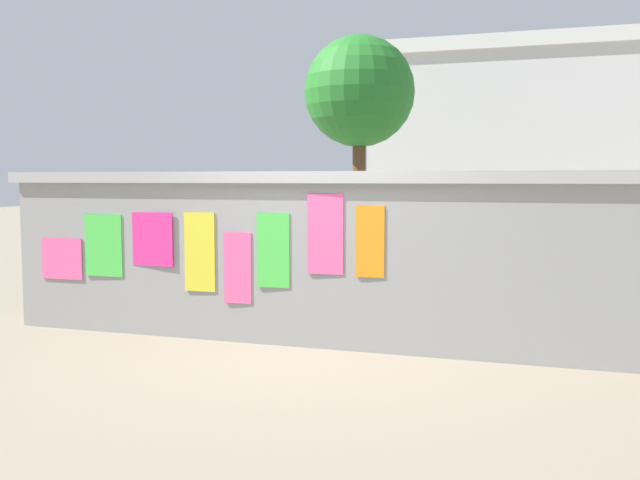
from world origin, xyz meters
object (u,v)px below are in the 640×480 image
(person_bystander, at_px, (321,242))
(tree_roadside, at_px, (359,93))
(auto_rickshaw_truck, at_px, (334,221))
(car_parked, at_px, (544,253))
(motorcycle, at_px, (275,262))
(person_walking, at_px, (165,238))

(person_bystander, height_order, tree_roadside, tree_roadside)
(auto_rickshaw_truck, relative_size, tree_roadside, 0.68)
(car_parked, relative_size, motorcycle, 2.09)
(auto_rickshaw_truck, relative_size, person_walking, 2.30)
(person_walking, height_order, person_bystander, same)
(person_walking, bearing_deg, auto_rickshaw_truck, 84.35)
(car_parked, bearing_deg, motorcycle, 179.64)
(motorcycle, xyz_separation_m, tree_roadside, (-0.95, 8.26, 3.50))
(auto_rickshaw_truck, distance_m, motorcycle, 3.29)
(tree_roadside, bearing_deg, person_walking, -88.15)
(auto_rickshaw_truck, relative_size, person_bystander, 2.30)
(person_bystander, xyz_separation_m, tree_roadside, (-2.40, 10.43, 2.98))
(auto_rickshaw_truck, height_order, person_walking, auto_rickshaw_truck)
(car_parked, bearing_deg, person_walking, -154.39)
(motorcycle, height_order, person_bystander, person_bystander)
(motorcycle, xyz_separation_m, person_bystander, (1.45, -2.17, 0.52))
(person_walking, distance_m, tree_roadside, 10.86)
(car_parked, xyz_separation_m, tree_roadside, (-4.84, 8.29, 3.23))
(tree_roadside, bearing_deg, person_bystander, -77.05)
(motorcycle, bearing_deg, auto_rickshaw_truck, 91.26)
(tree_roadside, bearing_deg, motorcycle, -83.45)
(auto_rickshaw_truck, xyz_separation_m, person_walking, (-0.54, -5.44, 0.09))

